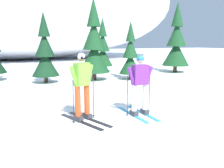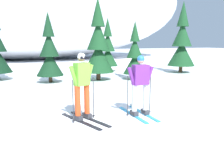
# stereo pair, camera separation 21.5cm
# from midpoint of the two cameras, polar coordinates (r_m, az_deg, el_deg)

# --- Properties ---
(ground_plane) EXTENTS (120.00, 120.00, 0.00)m
(ground_plane) POSITION_cam_midpoint_polar(r_m,az_deg,el_deg) (6.29, 7.21, -9.26)
(ground_plane) COLOR white
(skier_lime_jacket) EXTENTS (0.97, 1.76, 1.80)m
(skier_lime_jacket) POSITION_cam_midpoint_polar(r_m,az_deg,el_deg) (6.27, -8.16, -0.47)
(skier_lime_jacket) COLOR black
(skier_lime_jacket) RESTS_ON ground
(skier_purple_jacket) EXTENTS (0.82, 1.66, 1.72)m
(skier_purple_jacket) POSITION_cam_midpoint_polar(r_m,az_deg,el_deg) (6.69, 5.83, -0.05)
(skier_purple_jacket) COLOR #2893CC
(skier_purple_jacket) RESTS_ON ground
(pine_tree_center_left) EXTENTS (1.38, 1.38, 3.57)m
(pine_tree_center_left) POSITION_cam_midpoint_polar(r_m,az_deg,el_deg) (12.54, -16.37, 7.06)
(pine_tree_center_left) COLOR #47301E
(pine_tree_center_left) RESTS_ON ground
(pine_tree_center) EXTENTS (1.70, 1.70, 4.40)m
(pine_tree_center) POSITION_cam_midpoint_polar(r_m,az_deg,el_deg) (12.95, -4.85, 9.07)
(pine_tree_center) COLOR #47301E
(pine_tree_center) RESTS_ON ground
(pine_tree_center_right) EXTENTS (1.24, 1.24, 3.20)m
(pine_tree_center_right) POSITION_cam_midpoint_polar(r_m,az_deg,el_deg) (13.20, 3.99, 6.91)
(pine_tree_center_right) COLOR #47301E
(pine_tree_center_right) RESTS_ON ground
(pine_tree_right) EXTENTS (1.44, 1.44, 3.74)m
(pine_tree_right) POSITION_cam_midpoint_polar(r_m,az_deg,el_deg) (16.96, -2.63, 8.40)
(pine_tree_right) COLOR #47301E
(pine_tree_right) RESTS_ON ground
(pine_tree_far_right) EXTENTS (1.82, 1.82, 4.72)m
(pine_tree_far_right) POSITION_cam_midpoint_polar(r_m,az_deg,el_deg) (16.83, 14.90, 9.46)
(pine_tree_far_right) COLOR #47301E
(pine_tree_far_right) RESTS_ON ground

